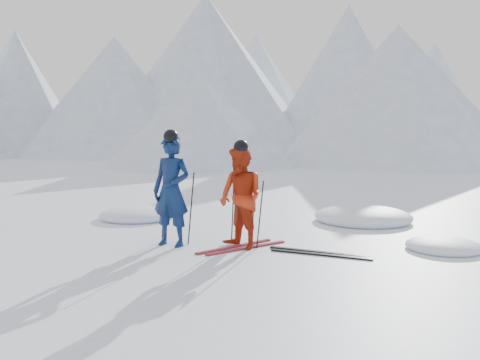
% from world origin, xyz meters
% --- Properties ---
extents(ground, '(160.00, 160.00, 0.00)m').
position_xyz_m(ground, '(0.00, 0.00, 0.00)').
color(ground, white).
rests_on(ground, ground).
extents(skier_blue, '(0.75, 0.52, 1.97)m').
position_xyz_m(skier_blue, '(-2.60, -0.85, 0.98)').
color(skier_blue, '#0C1E49').
rests_on(skier_blue, ground).
extents(skier_red, '(1.06, 0.95, 1.78)m').
position_xyz_m(skier_red, '(-1.42, -0.44, 0.89)').
color(skier_red, '#B52B0E').
rests_on(skier_red, ground).
extents(pole_blue_left, '(0.13, 0.09, 1.31)m').
position_xyz_m(pole_blue_left, '(-2.90, -0.70, 0.66)').
color(pole_blue_left, black).
rests_on(pole_blue_left, ground).
extents(pole_blue_right, '(0.13, 0.08, 1.31)m').
position_xyz_m(pole_blue_right, '(-2.35, -0.60, 0.66)').
color(pole_blue_right, black).
rests_on(pole_blue_right, ground).
extents(pole_red_left, '(0.12, 0.09, 1.19)m').
position_xyz_m(pole_red_left, '(-1.72, -0.19, 0.59)').
color(pole_red_left, black).
rests_on(pole_red_left, ground).
extents(pole_red_right, '(0.12, 0.08, 1.19)m').
position_xyz_m(pole_red_right, '(-1.12, -0.29, 0.59)').
color(pole_red_right, black).
rests_on(pole_red_right, ground).
extents(ski_worn_left, '(0.67, 1.63, 0.03)m').
position_xyz_m(ski_worn_left, '(-1.54, -0.44, 0.01)').
color(ski_worn_left, black).
rests_on(ski_worn_left, ground).
extents(ski_worn_right, '(0.78, 1.59, 0.03)m').
position_xyz_m(ski_worn_right, '(-1.30, -0.44, 0.01)').
color(ski_worn_right, black).
rests_on(ski_worn_right, ground).
extents(ski_loose_a, '(1.70, 0.16, 0.03)m').
position_xyz_m(ski_loose_a, '(-0.10, -0.16, 0.01)').
color(ski_loose_a, black).
rests_on(ski_loose_a, ground).
extents(ski_loose_b, '(1.70, 0.22, 0.03)m').
position_xyz_m(ski_loose_b, '(-0.00, -0.31, 0.01)').
color(ski_loose_b, black).
rests_on(ski_loose_b, ground).
extents(snow_lumps, '(9.76, 6.48, 0.48)m').
position_xyz_m(snow_lumps, '(-1.13, 2.11, 0.00)').
color(snow_lumps, white).
rests_on(snow_lumps, ground).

